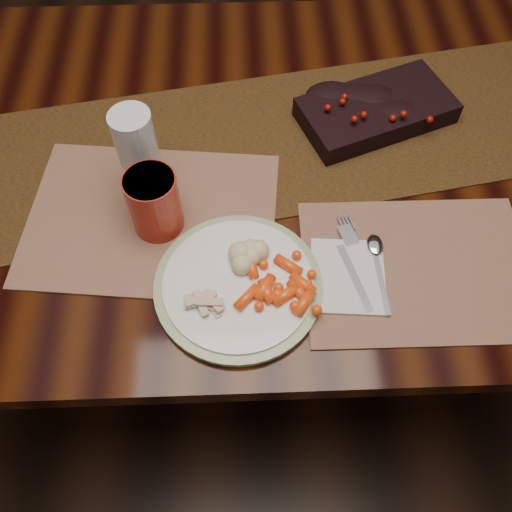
{
  "coord_description": "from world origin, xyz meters",
  "views": [
    {
      "loc": [
        -0.03,
        -0.76,
        1.58
      ],
      "look_at": [
        -0.02,
        -0.28,
        0.8
      ],
      "focal_mm": 38.0,
      "sensor_mm": 36.0,
      "label": 1
    }
  ],
  "objects_px": {
    "turkey_shreds": "(208,301)",
    "napkin": "(348,276)",
    "mashed_potatoes": "(250,255)",
    "red_cup": "(154,203)",
    "dining_table": "(259,249)",
    "centerpiece": "(377,108)",
    "placemat_main": "(418,268)",
    "dinner_plate": "(238,285)",
    "wine_glass": "(140,158)",
    "baby_carrots": "(273,286)"
  },
  "relations": [
    {
      "from": "dining_table",
      "to": "baby_carrots",
      "type": "xyz_separation_m",
      "value": [
        0.01,
        -0.33,
        0.4
      ]
    },
    {
      "from": "placemat_main",
      "to": "baby_carrots",
      "type": "height_order",
      "value": "baby_carrots"
    },
    {
      "from": "placemat_main",
      "to": "wine_glass",
      "type": "height_order",
      "value": "wine_glass"
    },
    {
      "from": "mashed_potatoes",
      "to": "red_cup",
      "type": "bearing_deg",
      "value": 149.69
    },
    {
      "from": "dinner_plate",
      "to": "turkey_shreds",
      "type": "bearing_deg",
      "value": -143.82
    },
    {
      "from": "mashed_potatoes",
      "to": "baby_carrots",
      "type": "bearing_deg",
      "value": -57.62
    },
    {
      "from": "centerpiece",
      "to": "turkey_shreds",
      "type": "xyz_separation_m",
      "value": [
        -0.34,
        -0.43,
        -0.01
      ]
    },
    {
      "from": "red_cup",
      "to": "turkey_shreds",
      "type": "bearing_deg",
      "value": -61.82
    },
    {
      "from": "dinner_plate",
      "to": "turkey_shreds",
      "type": "height_order",
      "value": "turkey_shreds"
    },
    {
      "from": "turkey_shreds",
      "to": "red_cup",
      "type": "bearing_deg",
      "value": 118.18
    },
    {
      "from": "centerpiece",
      "to": "red_cup",
      "type": "distance_m",
      "value": 0.51
    },
    {
      "from": "napkin",
      "to": "placemat_main",
      "type": "bearing_deg",
      "value": 10.79
    },
    {
      "from": "red_cup",
      "to": "baby_carrots",
      "type": "bearing_deg",
      "value": -37.34
    },
    {
      "from": "red_cup",
      "to": "dinner_plate",
      "type": "bearing_deg",
      "value": -44.13
    },
    {
      "from": "mashed_potatoes",
      "to": "wine_glass",
      "type": "relative_size",
      "value": 0.36
    },
    {
      "from": "napkin",
      "to": "red_cup",
      "type": "height_order",
      "value": "red_cup"
    },
    {
      "from": "dinner_plate",
      "to": "centerpiece",
      "type": "bearing_deg",
      "value": 53.22
    },
    {
      "from": "centerpiece",
      "to": "placemat_main",
      "type": "xyz_separation_m",
      "value": [
        0.02,
        -0.37,
        -0.03
      ]
    },
    {
      "from": "centerpiece",
      "to": "dinner_plate",
      "type": "bearing_deg",
      "value": -126.78
    },
    {
      "from": "napkin",
      "to": "red_cup",
      "type": "bearing_deg",
      "value": 164.05
    },
    {
      "from": "dining_table",
      "to": "centerpiece",
      "type": "bearing_deg",
      "value": 17.91
    },
    {
      "from": "turkey_shreds",
      "to": "napkin",
      "type": "height_order",
      "value": "turkey_shreds"
    },
    {
      "from": "napkin",
      "to": "red_cup",
      "type": "xyz_separation_m",
      "value": [
        -0.33,
        0.12,
        0.06
      ]
    },
    {
      "from": "dining_table",
      "to": "baby_carrots",
      "type": "distance_m",
      "value": 0.52
    },
    {
      "from": "wine_glass",
      "to": "dining_table",
      "type": "bearing_deg",
      "value": 24.73
    },
    {
      "from": "mashed_potatoes",
      "to": "red_cup",
      "type": "relative_size",
      "value": 0.57
    },
    {
      "from": "centerpiece",
      "to": "dinner_plate",
      "type": "relative_size",
      "value": 1.07
    },
    {
      "from": "dinner_plate",
      "to": "wine_glass",
      "type": "distance_m",
      "value": 0.29
    },
    {
      "from": "placemat_main",
      "to": "mashed_potatoes",
      "type": "height_order",
      "value": "mashed_potatoes"
    },
    {
      "from": "baby_carrots",
      "to": "turkey_shreds",
      "type": "distance_m",
      "value": 0.11
    },
    {
      "from": "dinner_plate",
      "to": "wine_glass",
      "type": "bearing_deg",
      "value": 128.06
    },
    {
      "from": "baby_carrots",
      "to": "red_cup",
      "type": "distance_m",
      "value": 0.26
    },
    {
      "from": "dinner_plate",
      "to": "wine_glass",
      "type": "height_order",
      "value": "wine_glass"
    },
    {
      "from": "dinner_plate",
      "to": "wine_glass",
      "type": "relative_size",
      "value": 1.45
    },
    {
      "from": "dining_table",
      "to": "red_cup",
      "type": "bearing_deg",
      "value": -137.47
    },
    {
      "from": "mashed_potatoes",
      "to": "wine_glass",
      "type": "bearing_deg",
      "value": 137.8
    },
    {
      "from": "mashed_potatoes",
      "to": "red_cup",
      "type": "xyz_separation_m",
      "value": [
        -0.17,
        0.1,
        0.03
      ]
    },
    {
      "from": "turkey_shreds",
      "to": "wine_glass",
      "type": "bearing_deg",
      "value": 115.34
    },
    {
      "from": "red_cup",
      "to": "wine_glass",
      "type": "distance_m",
      "value": 0.09
    },
    {
      "from": "red_cup",
      "to": "napkin",
      "type": "bearing_deg",
      "value": -20.48
    },
    {
      "from": "mashed_potatoes",
      "to": "turkey_shreds",
      "type": "bearing_deg",
      "value": -132.41
    },
    {
      "from": "turkey_shreds",
      "to": "wine_glass",
      "type": "relative_size",
      "value": 0.32
    },
    {
      "from": "baby_carrots",
      "to": "turkey_shreds",
      "type": "relative_size",
      "value": 1.89
    },
    {
      "from": "mashed_potatoes",
      "to": "centerpiece",
      "type": "bearing_deg",
      "value": 52.25
    },
    {
      "from": "red_cup",
      "to": "mashed_potatoes",
      "type": "bearing_deg",
      "value": -30.31
    },
    {
      "from": "dinner_plate",
      "to": "baby_carrots",
      "type": "relative_size",
      "value": 2.41
    },
    {
      "from": "placemat_main",
      "to": "red_cup",
      "type": "bearing_deg",
      "value": 166.76
    },
    {
      "from": "dinner_plate",
      "to": "dining_table",
      "type": "bearing_deg",
      "value": 81.19
    },
    {
      "from": "centerpiece",
      "to": "turkey_shreds",
      "type": "relative_size",
      "value": 4.87
    },
    {
      "from": "baby_carrots",
      "to": "red_cup",
      "type": "relative_size",
      "value": 0.96
    }
  ]
}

